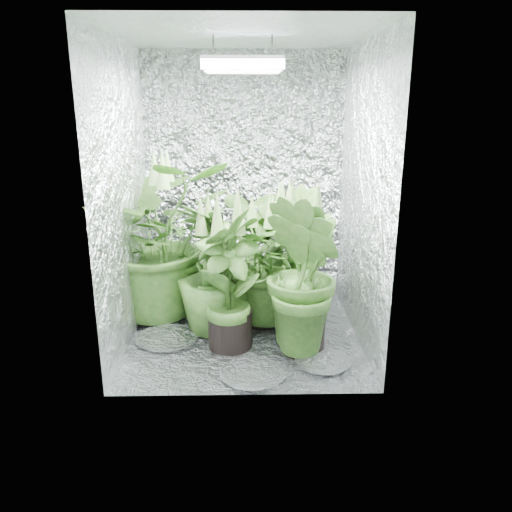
{
  "coord_description": "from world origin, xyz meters",
  "views": [
    {
      "loc": [
        0.02,
        -3.3,
        1.59
      ],
      "look_at": [
        0.08,
        0.0,
        0.59
      ],
      "focal_mm": 35.0,
      "sensor_mm": 36.0,
      "label": 1
    }
  ],
  "objects_px": {
    "plant_c": "(291,253)",
    "plant_b": "(267,253)",
    "plant_a": "(159,239)",
    "plant_h": "(293,269)",
    "plant_d": "(213,271)",
    "plant_f": "(229,281)",
    "plant_g": "(305,276)",
    "plant_e": "(260,264)",
    "grow_lamp": "(243,65)",
    "circulation_fan": "(315,283)"
  },
  "relations": [
    {
      "from": "plant_b",
      "to": "plant_d",
      "type": "relative_size",
      "value": 0.92
    },
    {
      "from": "circulation_fan",
      "to": "plant_c",
      "type": "bearing_deg",
      "value": -138.37
    },
    {
      "from": "plant_d",
      "to": "plant_f",
      "type": "bearing_deg",
      "value": -62.25
    },
    {
      "from": "grow_lamp",
      "to": "circulation_fan",
      "type": "xyz_separation_m",
      "value": [
        0.59,
        0.6,
        -1.67
      ]
    },
    {
      "from": "plant_b",
      "to": "circulation_fan",
      "type": "height_order",
      "value": "plant_b"
    },
    {
      "from": "plant_g",
      "to": "plant_c",
      "type": "bearing_deg",
      "value": 92.89
    },
    {
      "from": "plant_f",
      "to": "plant_h",
      "type": "bearing_deg",
      "value": 36.29
    },
    {
      "from": "plant_c",
      "to": "plant_d",
      "type": "xyz_separation_m",
      "value": [
        -0.57,
        -0.35,
        -0.02
      ]
    },
    {
      "from": "circulation_fan",
      "to": "plant_e",
      "type": "bearing_deg",
      "value": -140.46
    },
    {
      "from": "grow_lamp",
      "to": "plant_a",
      "type": "relative_size",
      "value": 0.36
    },
    {
      "from": "plant_c",
      "to": "circulation_fan",
      "type": "height_order",
      "value": "plant_c"
    },
    {
      "from": "grow_lamp",
      "to": "plant_a",
      "type": "bearing_deg",
      "value": 152.38
    },
    {
      "from": "plant_d",
      "to": "grow_lamp",
      "type": "bearing_deg",
      "value": -8.24
    },
    {
      "from": "plant_c",
      "to": "plant_g",
      "type": "relative_size",
      "value": 0.93
    },
    {
      "from": "grow_lamp",
      "to": "plant_f",
      "type": "bearing_deg",
      "value": -116.85
    },
    {
      "from": "plant_a",
      "to": "plant_c",
      "type": "xyz_separation_m",
      "value": [
        1.0,
        0.05,
        -0.13
      ]
    },
    {
      "from": "plant_e",
      "to": "plant_h",
      "type": "distance_m",
      "value": 0.24
    },
    {
      "from": "plant_d",
      "to": "plant_a",
      "type": "bearing_deg",
      "value": 144.29
    },
    {
      "from": "plant_h",
      "to": "plant_f",
      "type": "bearing_deg",
      "value": -143.71
    },
    {
      "from": "plant_d",
      "to": "plant_e",
      "type": "xyz_separation_m",
      "value": [
        0.33,
        0.15,
        0.0
      ]
    },
    {
      "from": "plant_c",
      "to": "plant_h",
      "type": "xyz_separation_m",
      "value": [
        -0.0,
        -0.25,
        -0.05
      ]
    },
    {
      "from": "grow_lamp",
      "to": "plant_d",
      "type": "distance_m",
      "value": 1.38
    },
    {
      "from": "plant_f",
      "to": "plant_g",
      "type": "xyz_separation_m",
      "value": [
        0.49,
        -0.08,
        0.06
      ]
    },
    {
      "from": "plant_f",
      "to": "plant_h",
      "type": "xyz_separation_m",
      "value": [
        0.45,
        0.33,
        -0.03
      ]
    },
    {
      "from": "plant_a",
      "to": "plant_f",
      "type": "distance_m",
      "value": 0.77
    },
    {
      "from": "circulation_fan",
      "to": "plant_a",
      "type": "bearing_deg",
      "value": -169.66
    },
    {
      "from": "plant_d",
      "to": "plant_e",
      "type": "relative_size",
      "value": 1.02
    },
    {
      "from": "plant_d",
      "to": "plant_h",
      "type": "relative_size",
      "value": 1.05
    },
    {
      "from": "plant_c",
      "to": "plant_d",
      "type": "relative_size",
      "value": 1.05
    },
    {
      "from": "plant_g",
      "to": "plant_h",
      "type": "height_order",
      "value": "plant_g"
    },
    {
      "from": "plant_d",
      "to": "plant_f",
      "type": "distance_m",
      "value": 0.26
    },
    {
      "from": "grow_lamp",
      "to": "plant_c",
      "type": "bearing_deg",
      "value": 47.01
    },
    {
      "from": "grow_lamp",
      "to": "plant_h",
      "type": "relative_size",
      "value": 0.52
    },
    {
      "from": "plant_c",
      "to": "plant_e",
      "type": "relative_size",
      "value": 1.06
    },
    {
      "from": "plant_f",
      "to": "plant_d",
      "type": "bearing_deg",
      "value": 117.75
    },
    {
      "from": "plant_e",
      "to": "plant_g",
      "type": "bearing_deg",
      "value": -59.33
    },
    {
      "from": "plant_e",
      "to": "circulation_fan",
      "type": "height_order",
      "value": "plant_e"
    },
    {
      "from": "plant_c",
      "to": "plant_g",
      "type": "distance_m",
      "value": 0.66
    },
    {
      "from": "plant_g",
      "to": "plant_a",
      "type": "bearing_deg",
      "value": 149.34
    },
    {
      "from": "grow_lamp",
      "to": "circulation_fan",
      "type": "distance_m",
      "value": 1.87
    },
    {
      "from": "plant_c",
      "to": "plant_b",
      "type": "bearing_deg",
      "value": 123.99
    },
    {
      "from": "plant_g",
      "to": "circulation_fan",
      "type": "relative_size",
      "value": 3.03
    },
    {
      "from": "plant_a",
      "to": "plant_h",
      "type": "relative_size",
      "value": 1.46
    },
    {
      "from": "plant_g",
      "to": "plant_h",
      "type": "xyz_separation_m",
      "value": [
        -0.04,
        0.41,
        -0.09
      ]
    },
    {
      "from": "plant_d",
      "to": "plant_f",
      "type": "relative_size",
      "value": 0.96
    },
    {
      "from": "plant_e",
      "to": "plant_f",
      "type": "xyz_separation_m",
      "value": [
        -0.22,
        -0.38,
        0.01
      ]
    },
    {
      "from": "plant_f",
      "to": "plant_g",
      "type": "relative_size",
      "value": 0.92
    },
    {
      "from": "plant_c",
      "to": "plant_e",
      "type": "distance_m",
      "value": 0.31
    },
    {
      "from": "plant_h",
      "to": "grow_lamp",
      "type": "bearing_deg",
      "value": -158.8
    },
    {
      "from": "plant_a",
      "to": "plant_f",
      "type": "height_order",
      "value": "plant_a"
    }
  ]
}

